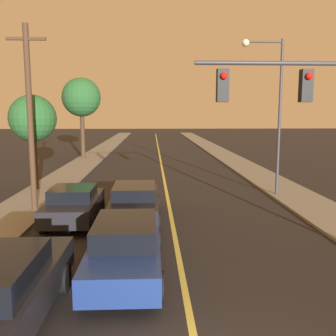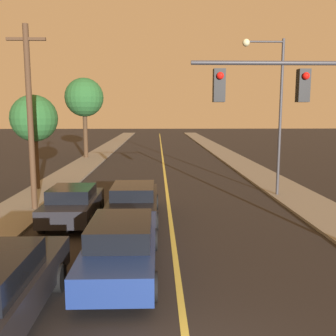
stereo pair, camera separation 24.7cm
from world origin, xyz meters
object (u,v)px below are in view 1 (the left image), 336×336
at_px(car_outer_lane_second, 74,204).
at_px(tree_left_far, 81,98).
at_px(traffic_signal_mast, 316,112).
at_px(streetlamp_right, 271,97).
at_px(car_near_lane_second, 135,201).
at_px(utility_pole_left, 30,115).
at_px(tree_left_near, 33,119).
at_px(car_near_lane_front, 126,245).

relative_size(car_outer_lane_second, tree_left_far, 0.56).
bearing_deg(tree_left_far, traffic_signal_mast, -65.78).
bearing_deg(traffic_signal_mast, streetlamp_right, 81.07).
height_order(traffic_signal_mast, tree_left_far, tree_left_far).
height_order(traffic_signal_mast, streetlamp_right, streetlamp_right).
bearing_deg(car_near_lane_second, streetlamp_right, 30.69).
relative_size(utility_pole_left, tree_left_near, 1.51).
distance_m(traffic_signal_mast, tree_left_far, 26.95).
height_order(traffic_signal_mast, tree_left_near, traffic_signal_mast).
xyz_separation_m(car_outer_lane_second, tree_left_far, (-3.42, 20.87, 4.87)).
distance_m(streetlamp_right, tree_left_near, 12.43).
distance_m(car_outer_lane_second, tree_left_near, 7.75).
height_order(utility_pole_left, tree_left_far, utility_pole_left).
distance_m(traffic_signal_mast, streetlamp_right, 8.13).
xyz_separation_m(car_near_lane_second, streetlamp_right, (6.58, 3.91, 4.25)).
xyz_separation_m(car_near_lane_second, tree_left_near, (-5.65, 5.82, 3.16)).
xyz_separation_m(car_near_lane_front, traffic_signal_mast, (5.32, 0.98, 3.46)).
distance_m(car_outer_lane_second, streetlamp_right, 10.75).
distance_m(car_near_lane_front, traffic_signal_mast, 6.43).
bearing_deg(car_outer_lane_second, tree_left_near, 118.25).
relative_size(traffic_signal_mast, tree_left_far, 0.78).
bearing_deg(utility_pole_left, traffic_signal_mast, -29.36).
bearing_deg(traffic_signal_mast, utility_pole_left, 150.64).
bearing_deg(car_near_lane_second, car_near_lane_front, -90.00).
xyz_separation_m(traffic_signal_mast, tree_left_far, (-11.04, 24.55, 1.38)).
height_order(car_near_lane_second, utility_pole_left, utility_pole_left).
bearing_deg(tree_left_near, utility_pole_left, -73.92).
bearing_deg(tree_left_far, streetlamp_right, -53.39).
height_order(car_near_lane_second, tree_left_far, tree_left_far).
height_order(car_near_lane_second, tree_left_near, tree_left_near).
xyz_separation_m(traffic_signal_mast, streetlamp_right, (1.26, 8.00, 0.76)).
xyz_separation_m(tree_left_near, tree_left_far, (-0.07, 14.64, 1.71)).
relative_size(car_outer_lane_second, streetlamp_right, 0.54).
relative_size(streetlamp_right, utility_pole_left, 1.00).
height_order(car_outer_lane_second, tree_left_far, tree_left_far).
bearing_deg(traffic_signal_mast, car_outer_lane_second, 154.25).
distance_m(streetlamp_right, tree_left_far, 20.63).
height_order(car_outer_lane_second, utility_pole_left, utility_pole_left).
bearing_deg(car_near_lane_second, car_outer_lane_second, -169.81).
bearing_deg(tree_left_near, tree_left_far, 90.26).
xyz_separation_m(car_near_lane_front, utility_pole_left, (-4.37, 6.43, 3.35)).
bearing_deg(car_outer_lane_second, utility_pole_left, 139.33).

